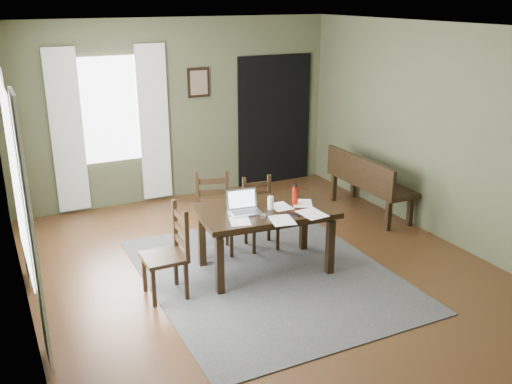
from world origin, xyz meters
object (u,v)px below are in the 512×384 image
chair_end (169,254)px  chair_back_left (214,215)px  laptop (244,206)px  chair_back_right (260,214)px  bench (367,179)px  water_bottle (295,195)px  dining_table (265,216)px

chair_end → chair_back_left: (0.83, 0.80, -0.00)m
laptop → chair_back_right: bearing=56.8°
bench → water_bottle: (-1.75, -0.98, 0.35)m
chair_back_left → chair_back_right: bearing=3.1°
dining_table → water_bottle: size_ratio=6.55×
dining_table → bench: bearing=29.8°
chair_end → laptop: laptop is taller
dining_table → chair_back_right: 0.69m
bench → chair_back_right: bearing=100.5°
chair_back_left → bench: (2.44, 0.23, 0.03)m
chair_back_left → laptop: laptop is taller
chair_end → bench: chair_end is taller
bench → water_bottle: water_bottle is taller
bench → chair_back_left: bearing=95.5°
dining_table → chair_end: 1.18m
dining_table → water_bottle: bearing=0.8°
chair_back_right → water_bottle: size_ratio=3.64×
bench → laptop: 2.57m
dining_table → bench: (2.11, 0.95, -0.15)m
chair_back_right → bench: chair_back_right is taller
water_bottle → dining_table: bearing=175.3°
chair_back_left → water_bottle: size_ratio=4.06×
chair_end → dining_table: bearing=94.3°
chair_back_right → water_bottle: bearing=-72.6°
water_bottle → bench: bearing=29.3°
chair_back_right → laptop: bearing=-123.8°
chair_back_right → water_bottle: (0.12, -0.64, 0.44)m
chair_back_left → dining_table: bearing=-51.1°
dining_table → chair_end: bearing=-170.4°
bench → chair_end: bearing=107.6°
bench → water_bottle: size_ratio=6.35×
water_bottle → laptop: bearing=175.4°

